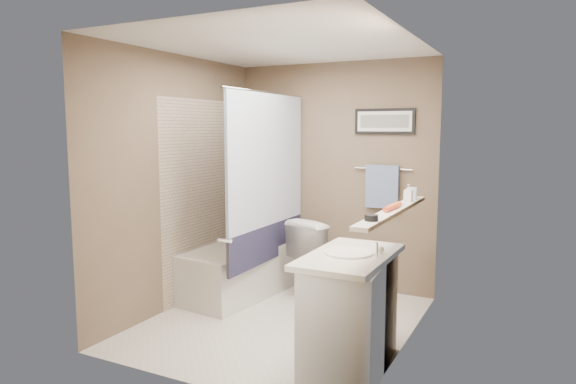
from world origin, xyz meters
The scene contains 33 objects.
ground centered at (0.00, 0.00, 0.00)m, with size 2.50×2.50×0.00m, color silver.
ceiling centered at (0.00, 0.00, 2.38)m, with size 2.20×2.50×0.04m, color silver.
wall_back centered at (0.00, 1.23, 1.20)m, with size 2.20×0.04×2.40m, color brown.
wall_front centered at (0.00, -1.23, 1.20)m, with size 2.20×0.04×2.40m, color brown.
wall_left centered at (-1.08, 0.00, 1.20)m, with size 0.04×2.50×2.40m, color brown.
wall_right centered at (1.08, 0.00, 1.20)m, with size 0.04×2.50×2.40m, color brown.
tile_surround centered at (-1.09, 0.50, 1.00)m, with size 0.02×1.55×2.00m, color tan.
curtain_rod centered at (-0.40, 0.50, 2.05)m, with size 0.02×0.02×1.55m, color silver.
curtain_upper centered at (-0.40, 0.50, 1.40)m, with size 0.03×1.45×1.28m, color white.
curtain_lower centered at (-0.40, 0.50, 0.58)m, with size 0.03×1.45×0.36m, color #252444.
mirror centered at (1.09, -0.15, 1.62)m, with size 0.02×1.60×1.00m, color silver.
shelf centered at (1.04, -0.15, 1.10)m, with size 0.12×1.60×0.03m, color silver.
towel_bar centered at (0.55, 1.22, 1.30)m, with size 0.02×0.02×0.60m, color silver.
towel centered at (0.55, 1.20, 1.12)m, with size 0.34×0.05×0.44m, color #91A9D3.
art_frame centered at (0.55, 1.23, 1.78)m, with size 0.62×0.03×0.26m, color black.
art_mat centered at (0.55, 1.22, 1.78)m, with size 0.56×0.00×0.20m, color white.
art_image centered at (0.55, 1.22, 1.78)m, with size 0.50×0.00×0.13m, color #595959.
door centered at (0.55, -1.24, 1.00)m, with size 0.80×0.02×2.00m, color silver.
door_handle centered at (0.22, -1.19, 1.00)m, with size 0.02×0.02×0.10m, color silver.
bathtub centered at (-0.75, 0.59, 0.25)m, with size 0.70×1.50×0.50m, color silver.
tub_rim centered at (-0.75, 0.59, 0.50)m, with size 0.56×1.36×0.02m, color silver.
toilet centered at (0.10, 0.86, 0.41)m, with size 0.46×0.80×0.82m, color silver.
vanity centered at (0.85, -0.55, 0.40)m, with size 0.50×0.90×0.80m, color silver.
countertop centered at (0.84, -0.55, 0.82)m, with size 0.54×0.96×0.04m, color beige.
sink_basin centered at (0.83, -0.55, 0.85)m, with size 0.34×0.34×0.01m, color white.
faucet_spout centered at (1.03, -0.55, 0.89)m, with size 0.02×0.02×0.10m, color white.
faucet_knob centered at (1.03, -0.45, 0.87)m, with size 0.05×0.05×0.05m, color silver.
candle_bowl_near centered at (1.04, -0.70, 1.14)m, with size 0.09×0.09×0.04m, color black.
hair_brush_front centered at (1.04, -0.24, 1.14)m, with size 0.04×0.04×0.22m, color #D6451E.
hair_brush_back centered at (1.04, -0.13, 1.14)m, with size 0.04×0.04×0.22m, color #D2631D.
pink_comb centered at (1.04, 0.04, 1.12)m, with size 0.03×0.16×0.01m, color pink.
glass_jar centered at (1.04, 0.43, 1.17)m, with size 0.08×0.08×0.10m, color white.
soap_bottle centered at (1.04, 0.29, 1.19)m, with size 0.06×0.07×0.14m, color #999999.
Camera 1 is at (2.03, -3.88, 1.72)m, focal length 32.00 mm.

